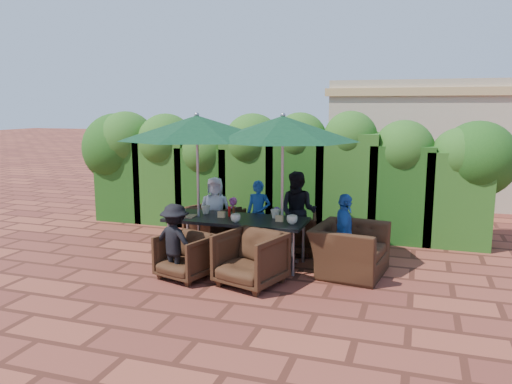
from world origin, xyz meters
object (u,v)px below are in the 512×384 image
(umbrella_left, at_px, (197,128))
(chair_near_left, at_px, (186,254))
(umbrella_right, at_px, (283,129))
(dining_table, at_px, (236,223))
(chair_far_mid, at_px, (254,227))
(chair_far_left, at_px, (212,223))
(chair_near_right, at_px, (250,256))
(chair_far_right, at_px, (294,231))
(chair_end_right, at_px, (350,242))

(umbrella_left, distance_m, chair_near_left, 2.06)
(umbrella_right, bearing_deg, dining_table, -176.71)
(chair_far_mid, bearing_deg, chair_far_left, 15.95)
(dining_table, bearing_deg, chair_far_left, 132.22)
(chair_far_left, xyz_separation_m, chair_far_mid, (0.76, 0.17, -0.05))
(chair_near_left, height_order, chair_near_right, chair_near_right)
(umbrella_left, height_order, chair_far_left, umbrella_left)
(chair_far_left, distance_m, chair_far_right, 1.57)
(dining_table, relative_size, chair_near_left, 3.11)
(umbrella_right, distance_m, chair_far_mid, 2.26)
(umbrella_right, distance_m, chair_far_right, 2.01)
(umbrella_right, xyz_separation_m, chair_far_right, (0.00, 0.83, -1.83))
(umbrella_left, relative_size, chair_end_right, 2.21)
(dining_table, bearing_deg, chair_near_right, -58.82)
(umbrella_right, xyz_separation_m, chair_far_mid, (-0.81, 1.01, -1.86))
(dining_table, relative_size, umbrella_left, 0.90)
(umbrella_left, xyz_separation_m, chair_near_left, (0.19, -0.89, -1.84))
(chair_far_right, height_order, chair_near_right, chair_near_right)
(umbrella_right, distance_m, chair_far_left, 2.54)
(chair_far_right, bearing_deg, chair_near_left, 44.10)
(chair_near_right, bearing_deg, chair_far_right, 100.96)
(umbrella_left, relative_size, chair_far_mid, 3.63)
(chair_far_right, relative_size, chair_near_left, 1.04)
(chair_far_right, bearing_deg, umbrella_right, 77.70)
(umbrella_left, bearing_deg, umbrella_right, 4.05)
(chair_far_mid, bearing_deg, umbrella_right, 132.12)
(umbrella_left, relative_size, chair_near_right, 2.98)
(umbrella_right, height_order, chair_near_right, umbrella_right)
(chair_far_right, height_order, chair_near_left, chair_far_right)
(chair_far_left, height_order, chair_far_right, chair_far_left)
(chair_far_right, distance_m, chair_end_right, 1.37)
(umbrella_right, relative_size, chair_far_right, 3.19)
(dining_table, relative_size, chair_far_right, 2.98)
(dining_table, height_order, umbrella_right, umbrella_right)
(chair_near_left, relative_size, chair_end_right, 0.64)
(chair_far_left, distance_m, chair_near_left, 1.87)
(umbrella_right, relative_size, chair_near_left, 3.32)
(umbrella_left, distance_m, chair_far_right, 2.49)
(umbrella_right, bearing_deg, chair_far_right, 89.73)
(chair_near_right, height_order, chair_end_right, chair_end_right)
(dining_table, bearing_deg, chair_far_right, 48.70)
(dining_table, bearing_deg, chair_end_right, 0.96)
(chair_end_right, bearing_deg, chair_far_left, 80.19)
(dining_table, height_order, umbrella_left, umbrella_left)
(chair_near_left, bearing_deg, dining_table, 80.86)
(umbrella_right, distance_m, chair_end_right, 2.02)
(chair_far_right, distance_m, chair_near_left, 2.20)
(chair_far_right, bearing_deg, chair_far_left, -12.45)
(umbrella_left, xyz_separation_m, chair_near_right, (1.21, -0.88, -1.78))
(dining_table, relative_size, chair_far_left, 2.82)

